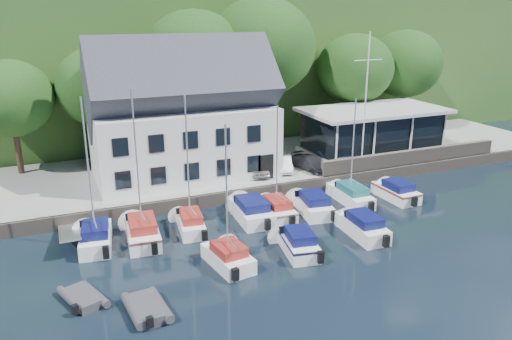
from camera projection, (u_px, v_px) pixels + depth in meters
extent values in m
plane|color=black|center=(374.00, 255.00, 29.52)|extent=(180.00, 180.00, 0.00)
cube|color=gray|center=(258.00, 165.00, 44.70)|extent=(60.00, 13.00, 1.00)
cube|color=#60564D|center=(291.00, 188.00, 39.00)|extent=(60.00, 0.30, 1.00)
cube|color=#28501E|center=(151.00, 47.00, 81.37)|extent=(160.00, 75.00, 16.00)
cube|color=#60564D|center=(412.00, 157.00, 43.47)|extent=(18.00, 0.50, 1.20)
imported|color=#A2A1A6|center=(259.00, 167.00, 40.55)|extent=(2.38, 3.92, 1.25)
imported|color=silver|center=(284.00, 164.00, 41.56)|extent=(2.32, 3.71, 1.15)
imported|color=#2C2C31|center=(311.00, 163.00, 41.79)|extent=(2.31, 4.21, 1.16)
imported|color=#315497|center=(338.00, 157.00, 43.28)|extent=(1.56, 3.79, 1.28)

